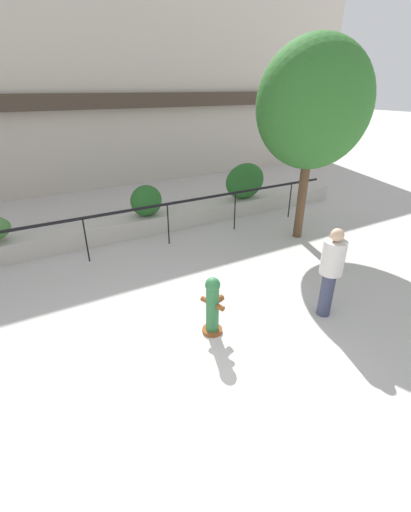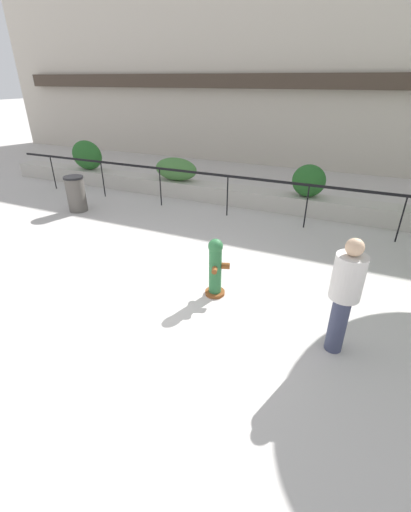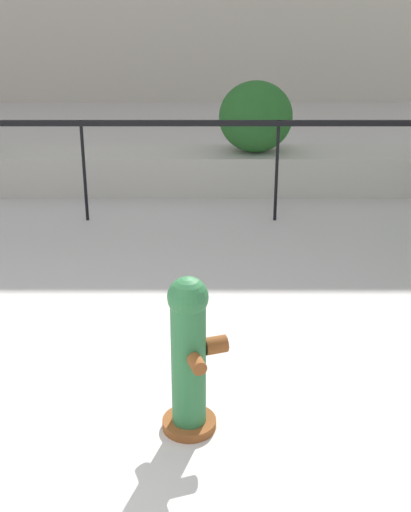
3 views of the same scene
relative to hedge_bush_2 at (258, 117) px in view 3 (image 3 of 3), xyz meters
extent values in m
cube|color=#B7B2A8|center=(-1.97, 0.00, -0.69)|extent=(18.00, 0.70, 0.50)
cube|color=black|center=(-1.97, -1.10, 0.18)|extent=(15.00, 0.05, 0.06)
cylinder|color=black|center=(-1.97, -1.10, -0.37)|extent=(0.04, 0.04, 1.15)
cylinder|color=black|center=(0.17, -1.10, -0.37)|extent=(0.04, 0.04, 1.15)
ellipsoid|color=#235B23|center=(0.00, 0.00, 0.00)|extent=(0.91, 0.70, 0.88)
cylinder|color=brown|center=(-0.73, -4.91, -0.91)|extent=(0.45, 0.45, 0.06)
cylinder|color=#286638|center=(-0.73, -4.91, -0.46)|extent=(0.28, 0.28, 0.85)
sphere|color=#286638|center=(-0.73, -4.91, 0.01)|extent=(0.25, 0.25, 0.25)
cylinder|color=brown|center=(-0.56, -4.85, -0.36)|extent=(0.17, 0.15, 0.11)
cylinder|color=brown|center=(-0.67, -5.08, -0.36)|extent=(0.13, 0.15, 0.09)
cylinder|color=brown|center=(-0.78, -4.75, -0.36)|extent=(0.13, 0.15, 0.09)
camera|label=1|loc=(-3.20, -9.01, 2.92)|focal=24.00mm
camera|label=2|loc=(1.24, -9.67, 2.50)|focal=24.00mm
camera|label=3|loc=(-0.62, -8.73, 1.96)|focal=50.00mm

